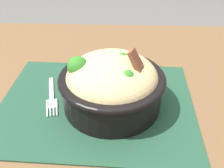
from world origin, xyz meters
name	(u,v)px	position (x,y,z in m)	size (l,w,h in m)	color
table	(85,127)	(0.00, 0.00, 0.63)	(1.09, 0.79, 0.71)	brown
placemat	(97,103)	(-0.03, 0.02, 0.71)	(0.39, 0.30, 0.00)	#1E422D
bowl	(112,83)	(-0.06, 0.02, 0.77)	(0.22, 0.22, 0.13)	black
fork	(52,98)	(0.06, 0.00, 0.72)	(0.05, 0.13, 0.00)	silver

